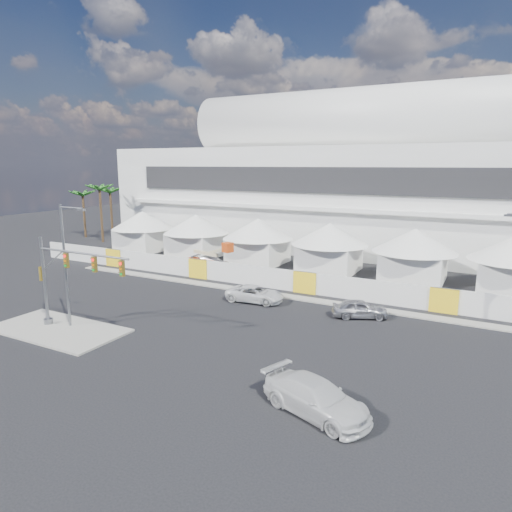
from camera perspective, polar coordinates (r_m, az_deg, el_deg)
The scene contains 14 objects.
ground at distance 33.96m, azimuth -13.08°, elevation -9.17°, with size 160.00×160.00×0.00m, color black.
median_island at distance 36.20m, azimuth -23.52°, elevation -8.42°, with size 10.00×5.00×0.15m, color gray.
far_curb at distance 38.05m, azimuth 25.01°, elevation -7.62°, with size 80.00×1.20×0.12m, color gray.
stadium at distance 66.42m, azimuth 17.47°, elevation 8.92°, with size 80.00×24.80×21.98m.
tent_row at distance 52.73m, azimuth 4.57°, elevation 1.99°, with size 53.40×8.40×5.40m.
hoarding_fence at distance 42.52m, azimuth 6.16°, elevation -3.31°, with size 70.00×0.25×2.00m, color silver.
palm_cluster at distance 76.49m, azimuth -17.75°, elevation 7.25°, with size 10.60×10.60×8.55m.
sedan_silver at distance 36.60m, azimuth 12.83°, elevation -6.44°, with size 4.24×1.71×1.45m, color #9C9CA0.
pickup_curb at distance 39.72m, azimuth -0.12°, elevation -4.75°, with size 5.05×2.33×1.40m, color silver.
pickup_near at distance 22.99m, azimuth 7.50°, elevation -17.13°, with size 5.71×2.32×1.66m, color silver.
lot_car_c at distance 52.64m, azimuth -5.55°, elevation -0.78°, with size 4.68×1.90×1.36m, color #9C9DA1.
traffic_mast at distance 34.98m, azimuth -23.02°, elevation -2.66°, with size 8.69×0.63×6.52m.
streetlight_median at distance 35.03m, azimuth -22.57°, elevation -0.19°, with size 2.46×0.25×8.88m.
boom_lift at distance 51.71m, azimuth -6.53°, elevation -0.67°, with size 7.46×2.59×3.67m.
Camera 1 is at (21.31, -23.67, 11.80)m, focal length 32.00 mm.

